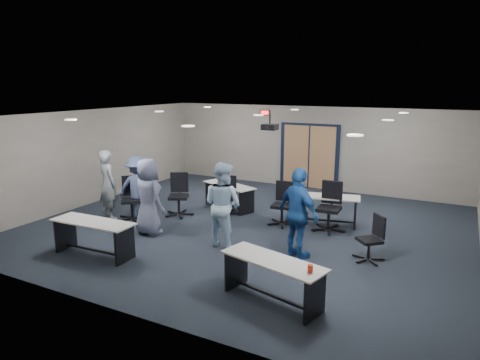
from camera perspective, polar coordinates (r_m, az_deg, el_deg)
The scene contains 24 objects.
floor at distance 10.53m, azimuth 1.18°, elevation -6.19°, with size 10.00×10.00×0.00m, color #1B232C.
back_wall at distance 14.29m, azimuth 9.28°, elevation 4.27°, with size 10.00×0.04×2.70m, color gray.
front_wall at distance 6.59m, azimuth -16.53°, elevation -6.14°, with size 10.00×0.04×2.70m, color gray.
left_wall at distance 13.14m, azimuth -18.74°, elevation 3.02°, with size 0.04×9.00×2.70m, color gray.
ceiling at distance 9.99m, azimuth 1.26°, elevation 8.62°, with size 10.00×9.00×0.04m, color white.
double_door at distance 14.30m, azimuth 9.19°, elevation 3.07°, with size 2.00×0.07×2.20m.
exit_sign at distance 14.70m, azimuth 3.37°, elevation 8.97°, with size 0.32×0.07×0.18m.
ceiling_projector at distance 10.34m, azimuth 3.99°, elevation 7.09°, with size 0.35×0.32×0.37m.
ceiling_can_lights at distance 10.21m, azimuth 1.88°, elevation 8.54°, with size 6.24×5.74×0.02m, color white, non-canonical shape.
table_front_left at distance 9.18m, azimuth -18.95°, elevation -6.57°, with size 1.80×0.66×0.72m.
table_front_right at distance 6.95m, azimuth 4.45°, elevation -12.26°, with size 1.85×1.00×0.83m.
table_back_left at distance 11.91m, azimuth -1.47°, elevation -1.61°, with size 1.76×1.14×0.68m.
table_back_right at distance 10.77m, azimuth 10.89°, elevation -3.22°, with size 1.87×0.95×0.99m.
chair_back_a at distance 11.33m, azimuth -8.21°, elevation -2.00°, with size 0.70×0.70×1.12m, color black, non-canonical shape.
chair_back_b at distance 11.35m, azimuth -1.80°, elevation -2.11°, with size 0.64×0.64×1.02m, color black, non-canonical shape.
chair_back_c at distance 10.55m, azimuth 5.62°, elevation -3.21°, with size 0.67×0.67×1.06m, color black, non-canonical shape.
chair_back_d at distance 10.27m, azimuth 11.77°, elevation -3.55°, with size 0.73×0.73×1.17m, color black, non-canonical shape.
chair_loose_left at distance 11.24m, azimuth -14.28°, elevation -2.43°, with size 0.70×0.70×1.11m, color black, non-canonical shape.
chair_loose_right at distance 8.81m, azimuth 16.87°, elevation -7.47°, with size 0.58×0.58×0.92m, color black, non-canonical shape.
person_gray at distance 11.41m, azimuth -17.17°, elevation -0.59°, with size 0.65×0.43×1.80m, color gray.
person_plaid at distance 10.03m, azimuth -12.16°, elevation -2.18°, with size 0.86×0.56×1.77m, color slate.
person_lightblue at distance 9.09m, azimuth -2.31°, elevation -3.27°, with size 0.89×0.69×1.83m, color #BFDFFC.
person_navy at distance 8.53m, azimuth 7.80°, elevation -4.46°, with size 1.07×0.45×1.83m, color #1A478F.
person_back at distance 11.22m, azimuth -13.46°, elevation -1.02°, with size 1.05×0.61×1.63m, color #435379.
Camera 1 is at (4.41, -8.93, 3.43)m, focal length 32.00 mm.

